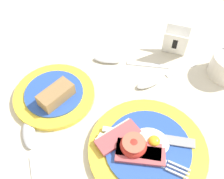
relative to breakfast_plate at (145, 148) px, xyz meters
The scene contains 7 objects.
ground_plane 0.06m from the breakfast_plate, 166.08° to the left, with size 3.00×3.00×0.00m, color beige.
breakfast_plate is the anchor object (origin of this frame).
bread_plate 0.24m from the breakfast_plate, 169.43° to the left, with size 0.18×0.18×0.05m.
number_card 0.30m from the breakfast_plate, 94.23° to the left, with size 0.06×0.05×0.07m.
teaspoon_by_saucer 0.23m from the breakfast_plate, 158.65° to the right, with size 0.14×0.16×0.01m.
teaspoon_near_cup 0.25m from the breakfast_plate, 124.80° to the left, with size 0.19×0.07×0.01m.
teaspoon_stray 0.19m from the breakfast_plate, 98.61° to the left, with size 0.13×0.16×0.01m.
Camera 1 is at (0.09, -0.25, 0.49)m, focal length 42.00 mm.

